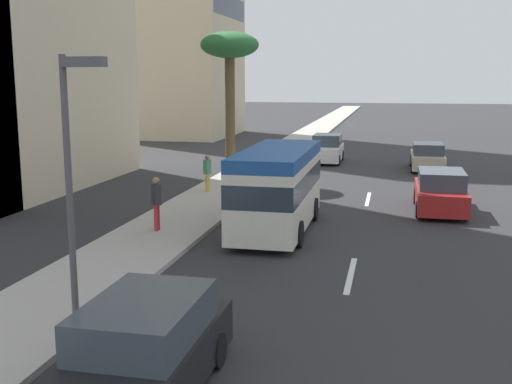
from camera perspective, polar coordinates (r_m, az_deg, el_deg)
ground_plane at (r=34.64m, az=10.55°, el=1.48°), size 198.00×198.00×0.00m
sidewalk_right at (r=35.43m, az=-0.10°, el=1.97°), size 162.00×3.11×0.15m
lane_stripe_mid at (r=17.21m, az=8.53°, el=-7.41°), size 3.20×0.16×0.01m
lane_stripe_far at (r=27.84m, az=10.07°, el=-0.63°), size 3.20×0.16×0.01m
minibus_lead at (r=21.48m, az=1.96°, el=0.53°), size 6.66×2.28×2.84m
car_second at (r=25.77m, az=16.29°, el=-0.01°), size 4.43×1.92×1.66m
car_third at (r=39.56m, az=6.43°, el=3.85°), size 4.08×1.86×1.72m
car_fourth at (r=10.71m, az=-10.26°, el=-14.26°), size 4.77×1.92×1.66m
car_fifth at (r=37.33m, az=15.20°, el=3.06°), size 4.44×1.86×1.55m
pedestrian_near_lamp at (r=21.30m, az=-8.96°, el=-0.79°), size 0.38×0.38×1.81m
pedestrian_mid_block at (r=28.37m, az=-4.41°, el=1.88°), size 0.38×0.32×1.67m
palm_tree at (r=32.17m, az=-2.39°, el=12.35°), size 2.91×2.91×7.30m
street_lamp at (r=13.18m, az=-16.15°, el=3.09°), size 0.24×0.97×5.50m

